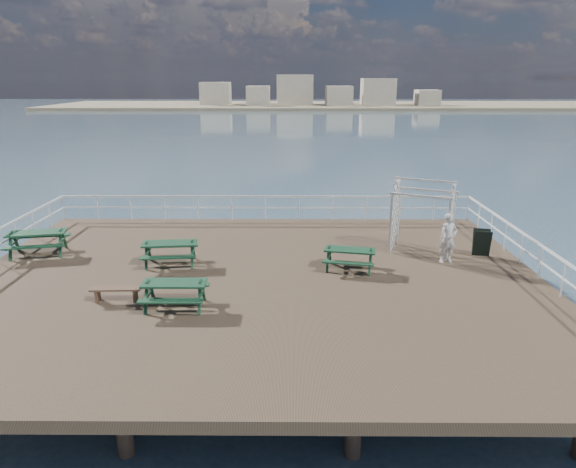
# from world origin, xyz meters

# --- Properties ---
(ground) EXTENTS (18.00, 14.00, 0.30)m
(ground) POSITION_xyz_m (0.00, 0.00, -0.15)
(ground) COLOR brown
(ground) RESTS_ON ground
(sea_backdrop) EXTENTS (300.00, 300.00, 9.20)m
(sea_backdrop) POSITION_xyz_m (12.54, 134.07, -0.51)
(sea_backdrop) COLOR #3E5869
(sea_backdrop) RESTS_ON ground
(railing) EXTENTS (17.77, 13.76, 1.10)m
(railing) POSITION_xyz_m (-0.07, 2.57, 0.87)
(railing) COLOR silver
(railing) RESTS_ON ground
(picnic_table_a) EXTENTS (2.22, 1.93, 0.94)m
(picnic_table_a) POSITION_xyz_m (-7.80, 2.20, 0.60)
(picnic_table_a) COLOR #133521
(picnic_table_a) RESTS_ON ground
(picnic_table_b) EXTENTS (1.92, 1.61, 0.86)m
(picnic_table_b) POSITION_xyz_m (-2.90, 1.23, 0.55)
(picnic_table_b) COLOR #133521
(picnic_table_b) RESTS_ON ground
(picnic_table_c) EXTENTS (1.84, 1.59, 0.79)m
(picnic_table_c) POSITION_xyz_m (3.04, 0.80, 0.50)
(picnic_table_c) COLOR #133521
(picnic_table_c) RESTS_ON ground
(picnic_table_d) EXTENTS (1.71, 1.38, 0.83)m
(picnic_table_d) POSITION_xyz_m (-2.01, -2.14, 0.53)
(picnic_table_d) COLOR #133521
(picnic_table_d) RESTS_ON ground
(flat_bench_near) EXTENTS (1.41, 0.39, 0.40)m
(flat_bench_near) POSITION_xyz_m (-3.75, -1.75, 0.30)
(flat_bench_near) COLOR brown
(flat_bench_near) RESTS_ON ground
(trellis_arbor) EXTENTS (2.41, 1.93, 2.65)m
(trellis_arbor) POSITION_xyz_m (5.76, 2.55, 1.18)
(trellis_arbor) COLOR silver
(trellis_arbor) RESTS_ON ground
(sandwich_board) EXTENTS (0.65, 0.54, 0.95)m
(sandwich_board) POSITION_xyz_m (7.80, 2.17, 0.46)
(sandwich_board) COLOR black
(sandwich_board) RESTS_ON ground
(person) EXTENTS (0.68, 0.51, 1.68)m
(person) POSITION_xyz_m (6.40, 1.51, 0.84)
(person) COLOR silver
(person) RESTS_ON ground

